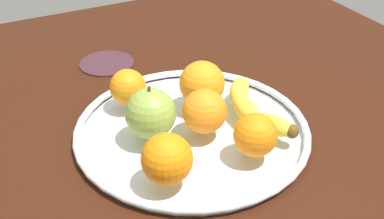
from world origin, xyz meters
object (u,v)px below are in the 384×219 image
at_px(apple, 150,113).
at_px(orange_front_right, 255,135).
at_px(ambient_coaster, 107,62).
at_px(orange_front_left, 128,87).
at_px(banana, 253,108).
at_px(orange_back_right, 205,111).
at_px(orange_center, 202,84).
at_px(fruit_bowl, 192,130).
at_px(orange_back_left, 167,159).

height_order(apple, orange_front_right, apple).
bearing_deg(ambient_coaster, orange_front_left, -6.24).
xyz_separation_m(apple, orange_front_right, (0.11, 0.12, -0.01)).
relative_size(banana, orange_back_right, 2.75).
bearing_deg(orange_center, banana, 36.84).
bearing_deg(orange_front_right, banana, 148.20).
relative_size(orange_front_right, orange_back_right, 0.93).
distance_m(fruit_bowl, orange_front_left, 0.13).
xyz_separation_m(fruit_bowl, orange_back_right, (0.02, 0.01, 0.04)).
bearing_deg(orange_front_left, ambient_coaster, 173.76).
distance_m(banana, orange_front_left, 0.21).
bearing_deg(banana, orange_front_right, -27.46).
xyz_separation_m(orange_back_left, ambient_coaster, (-0.39, 0.04, -0.05)).
height_order(orange_back_left, orange_back_right, orange_back_left).
distance_m(orange_center, orange_back_left, 0.20).
relative_size(apple, orange_front_right, 1.34).
xyz_separation_m(fruit_bowl, apple, (-0.01, -0.07, 0.05)).
distance_m(banana, orange_center, 0.09).
relative_size(fruit_bowl, orange_front_right, 5.82).
bearing_deg(banana, apple, -95.67).
distance_m(orange_front_right, orange_back_right, 0.09).
xyz_separation_m(orange_front_left, orange_back_right, (0.13, 0.08, 0.00)).
relative_size(orange_center, orange_back_right, 1.10).
distance_m(orange_front_right, orange_back_left, 0.14).
bearing_deg(ambient_coaster, orange_back_right, 10.36).
distance_m(fruit_bowl, apple, 0.08).
xyz_separation_m(banana, orange_front_right, (0.08, -0.05, 0.02)).
relative_size(orange_front_left, ambient_coaster, 0.56).
bearing_deg(orange_back_left, ambient_coaster, 173.87).
relative_size(fruit_bowl, apple, 4.35).
relative_size(banana, orange_front_left, 3.12).
bearing_deg(orange_back_left, orange_front_left, 173.98).
relative_size(orange_back_left, ambient_coaster, 0.65).
xyz_separation_m(fruit_bowl, banana, (0.02, 0.10, 0.02)).
xyz_separation_m(apple, ambient_coaster, (-0.29, 0.02, -0.05)).
height_order(fruit_bowl, ambient_coaster, fruit_bowl).
distance_m(fruit_bowl, orange_back_left, 0.14).
relative_size(apple, orange_back_left, 1.21).
xyz_separation_m(banana, orange_back_left, (0.08, -0.19, 0.02)).
bearing_deg(orange_center, orange_back_right, -24.97).
distance_m(fruit_bowl, orange_back_right, 0.05).
height_order(orange_center, orange_back_right, orange_center).
bearing_deg(orange_back_left, apple, 168.88).
relative_size(orange_back_left, orange_front_left, 1.16).
xyz_separation_m(banana, orange_front_left, (-0.13, -0.17, 0.01)).
xyz_separation_m(banana, apple, (-0.03, -0.17, 0.02)).
distance_m(banana, ambient_coaster, 0.35).
height_order(fruit_bowl, orange_back_right, orange_back_right).
relative_size(orange_back_left, orange_back_right, 1.02).
bearing_deg(orange_back_right, apple, -108.46).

